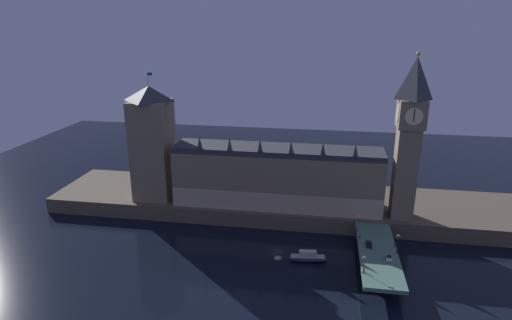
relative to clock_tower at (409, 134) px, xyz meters
name	(u,v)px	position (x,y,z in m)	size (l,w,h in m)	color
ground_plane	(278,252)	(-48.50, -25.85, -42.50)	(400.00, 400.00, 0.00)	black
embankment	(288,203)	(-48.50, 13.15, -39.04)	(220.00, 42.00, 6.91)	brown
parliament_hall	(277,177)	(-52.66, 3.58, -22.38)	(89.93, 18.21, 31.83)	#7F7056
clock_tower	(409,134)	(0.00, 0.00, 0.00)	(10.77, 10.88, 67.22)	#7F7056
victoria_tower	(153,143)	(-109.20, 3.89, -9.76)	(16.82, 16.82, 57.42)	#7F7056
bridge	(378,256)	(-11.97, -30.85, -37.99)	(13.51, 46.00, 6.49)	#4C7560
car_northbound_lead	(369,244)	(-14.94, -27.06, -35.34)	(2.07, 4.40, 1.44)	black
car_southbound_lead	(389,258)	(-9.00, -35.67, -35.39)	(2.04, 3.83, 1.35)	silver
pedestrian_near_rail	(364,269)	(-17.91, -44.98, -35.03)	(0.38, 0.38, 1.85)	black
pedestrian_mid_walk	(394,245)	(-6.03, -27.04, -35.10)	(0.38, 0.38, 1.72)	black
pedestrian_far_rail	(360,236)	(-17.91, -21.92, -35.13)	(0.38, 0.38, 1.67)	black
street_lamp_near	(364,262)	(-18.31, -45.57, -32.20)	(1.34, 0.60, 6.10)	#2D3333
street_lamp_mid	(398,242)	(-5.63, -30.85, -31.46)	(1.34, 0.60, 7.29)	#2D3333
street_lamp_far	(358,221)	(-18.31, -16.13, -31.76)	(1.34, 0.60, 6.81)	#2D3333
boat_upstream	(308,258)	(-36.90, -30.73, -40.92)	(14.50, 5.05, 4.32)	#1E2842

